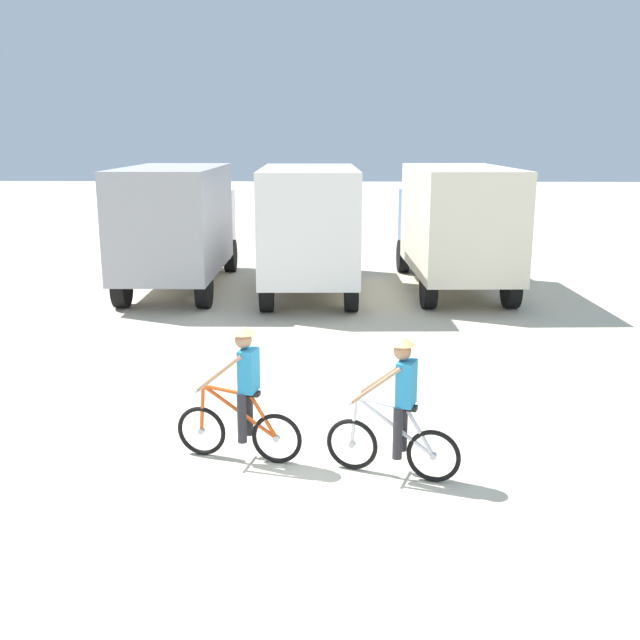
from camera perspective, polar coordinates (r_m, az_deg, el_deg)
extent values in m
plane|color=beige|center=(9.40, -0.15, -12.47)|extent=(120.00, 120.00, 0.00)
cube|color=#9E9EA3|center=(20.31, -11.05, 7.54)|extent=(2.45, 5.22, 2.70)
cube|color=silver|center=(23.68, -9.33, 7.28)|extent=(2.21, 1.52, 2.00)
cube|color=black|center=(24.33, -9.07, 8.29)|extent=(2.02, 0.10, 0.80)
cylinder|color=black|center=(23.92, -11.69, 4.82)|extent=(0.33, 1.00, 1.00)
cylinder|color=black|center=(23.56, -6.82, 4.87)|extent=(0.33, 1.00, 1.00)
cylinder|color=black|center=(19.15, -14.84, 2.40)|extent=(0.33, 1.00, 1.00)
cylinder|color=black|center=(18.70, -8.81, 2.44)|extent=(0.33, 1.00, 1.00)
cube|color=white|center=(19.52, -0.83, 7.54)|extent=(2.56, 5.27, 2.70)
cube|color=silver|center=(22.96, -0.77, 7.25)|extent=(2.25, 1.57, 2.00)
cube|color=black|center=(23.62, -0.77, 8.29)|extent=(2.03, 0.14, 0.80)
cylinder|color=black|center=(23.03, -3.32, 4.74)|extent=(0.35, 1.01, 1.00)
cylinder|color=black|center=(23.02, 1.78, 4.75)|extent=(0.35, 1.01, 1.00)
cylinder|color=black|center=(18.13, -4.07, 2.20)|extent=(0.35, 1.01, 1.00)
cylinder|color=black|center=(18.11, 2.38, 2.22)|extent=(0.35, 1.01, 1.00)
cube|color=beige|center=(20.21, 10.52, 7.53)|extent=(2.61, 5.29, 2.70)
cube|color=#4C6B9E|center=(23.58, 8.85, 7.27)|extent=(2.26, 1.59, 2.00)
cube|color=black|center=(24.23, 8.60, 8.29)|extent=(2.03, 0.16, 0.80)
cylinder|color=black|center=(23.47, 6.33, 4.85)|extent=(0.36, 1.01, 1.00)
cylinder|color=black|center=(23.82, 11.22, 4.80)|extent=(0.36, 1.01, 1.00)
cylinder|color=black|center=(18.61, 8.25, 2.40)|extent=(0.36, 1.01, 1.00)
cylinder|color=black|center=(19.04, 14.32, 2.37)|extent=(0.36, 1.01, 1.00)
torus|color=black|center=(10.22, -9.00, -8.32)|extent=(0.68, 0.21, 0.68)
cylinder|color=silver|center=(10.22, -9.00, -8.32)|extent=(0.10, 0.10, 0.08)
torus|color=black|center=(9.87, -3.31, -8.98)|extent=(0.68, 0.21, 0.68)
cylinder|color=silver|center=(9.87, -3.31, -8.98)|extent=(0.10, 0.10, 0.08)
cylinder|color=#E05119|center=(9.91, -6.12, -6.96)|extent=(1.01, 0.28, 0.68)
cylinder|color=#E05119|center=(9.87, -7.10, -5.35)|extent=(0.66, 0.20, 0.13)
cylinder|color=#E05119|center=(9.82, -4.30, -7.37)|extent=(0.39, 0.13, 0.59)
cylinder|color=#E05119|center=(10.09, -8.93, -6.66)|extent=(0.11, 0.07, 0.64)
cylinder|color=silver|center=(9.98, -8.87, -4.95)|extent=(0.15, 0.52, 0.04)
cube|color=black|center=(9.76, -5.30, -5.57)|extent=(0.26, 0.17, 0.06)
cube|color=teal|center=(9.67, -5.45, -3.83)|extent=(0.27, 0.36, 0.56)
sphere|color=#A87A5B|center=(9.58, -5.84, -1.52)|extent=(0.22, 0.22, 0.22)
cone|color=tan|center=(9.54, -5.86, -0.77)|extent=(0.32, 0.32, 0.10)
cylinder|color=#26262B|center=(9.78, -5.96, -7.43)|extent=(0.12, 0.12, 0.66)
cylinder|color=#26262B|center=(10.01, -5.45, -6.91)|extent=(0.12, 0.12, 0.66)
cylinder|color=#A87A5B|center=(9.63, -7.70, -4.07)|extent=(0.63, 0.15, 0.53)
cylinder|color=#A87A5B|center=(9.95, -6.94, -3.45)|extent=(0.62, 0.23, 0.53)
torus|color=black|center=(9.70, 2.45, -9.41)|extent=(0.66, 0.28, 0.68)
cylinder|color=silver|center=(9.70, 2.45, -9.41)|extent=(0.10, 0.10, 0.08)
torus|color=black|center=(9.46, 8.61, -10.19)|extent=(0.66, 0.28, 0.68)
cylinder|color=silver|center=(9.46, 8.61, -10.19)|extent=(0.10, 0.10, 0.08)
cylinder|color=silver|center=(9.44, 5.68, -8.05)|extent=(0.99, 0.38, 0.68)
cylinder|color=silver|center=(9.38, 4.70, -6.34)|extent=(0.64, 0.26, 0.13)
cylinder|color=silver|center=(9.38, 7.63, -8.50)|extent=(0.38, 0.17, 0.59)
cylinder|color=silver|center=(9.57, 2.61, -7.67)|extent=(0.11, 0.08, 0.64)
cylinder|color=silver|center=(9.45, 2.78, -5.89)|extent=(0.20, 0.50, 0.04)
cube|color=black|center=(9.30, 6.65, -6.62)|extent=(0.27, 0.19, 0.06)
cube|color=teal|center=(9.20, 6.58, -4.80)|extent=(0.29, 0.37, 0.56)
sphere|color=#A87A5B|center=(9.10, 6.29, -2.37)|extent=(0.22, 0.22, 0.22)
cone|color=tan|center=(9.06, 6.31, -1.58)|extent=(0.32, 0.32, 0.10)
cylinder|color=#26262B|center=(9.31, 5.92, -8.56)|extent=(0.12, 0.12, 0.66)
cylinder|color=#26262B|center=(9.55, 6.31, -7.99)|extent=(0.12, 0.12, 0.66)
cylinder|color=#A87A5B|center=(9.12, 4.24, -5.01)|extent=(0.62, 0.21, 0.53)
cylinder|color=#A87A5B|center=(9.45, 4.85, -4.34)|extent=(0.60, 0.29, 0.53)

